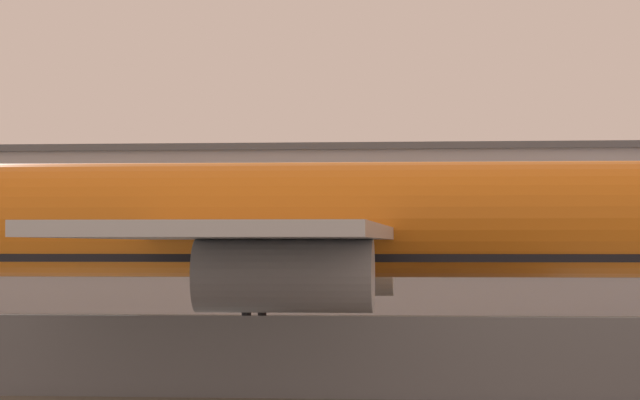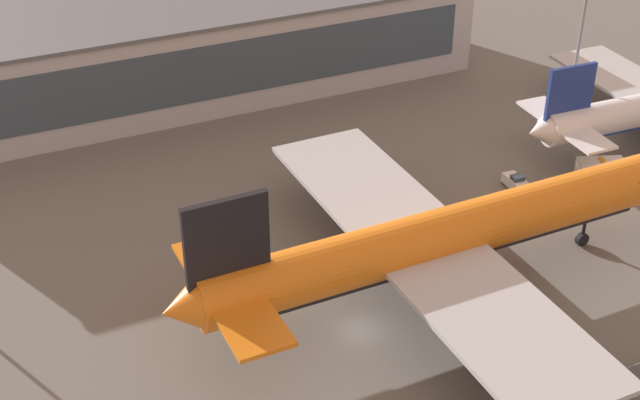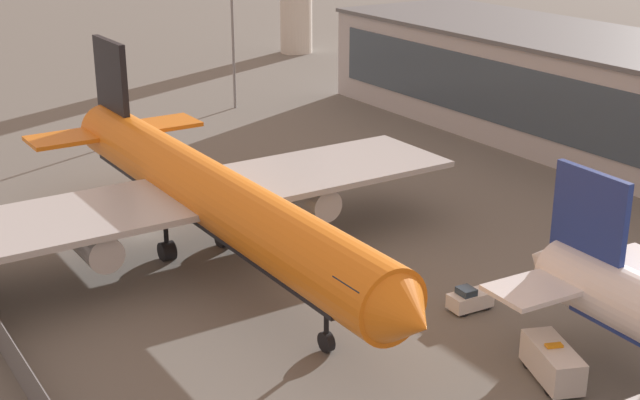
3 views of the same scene
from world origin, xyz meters
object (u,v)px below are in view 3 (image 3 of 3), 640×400
at_px(baggage_tug, 470,299).
at_px(apron_light_mast_apron_west, 232,7).
at_px(ops_van, 551,360).
at_px(cargo_jet_orange, 207,194).

distance_m(baggage_tug, apron_light_mast_apron_west, 66.41).
height_order(ops_van, apron_light_mast_apron_west, apron_light_mast_apron_west).
bearing_deg(apron_light_mast_apron_west, baggage_tug, -12.14).
relative_size(baggage_tug, ops_van, 0.59).
relative_size(ops_van, apron_light_mast_apron_west, 0.23).
height_order(baggage_tug, apron_light_mast_apron_west, apron_light_mast_apron_west).
xyz_separation_m(ops_van, apron_light_mast_apron_west, (-73.66, 15.79, 12.32)).
bearing_deg(baggage_tug, cargo_jet_orange, -145.58).
bearing_deg(ops_van, apron_light_mast_apron_west, 167.90).
xyz_separation_m(baggage_tug, apron_light_mast_apron_west, (-63.71, 13.71, 12.79)).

